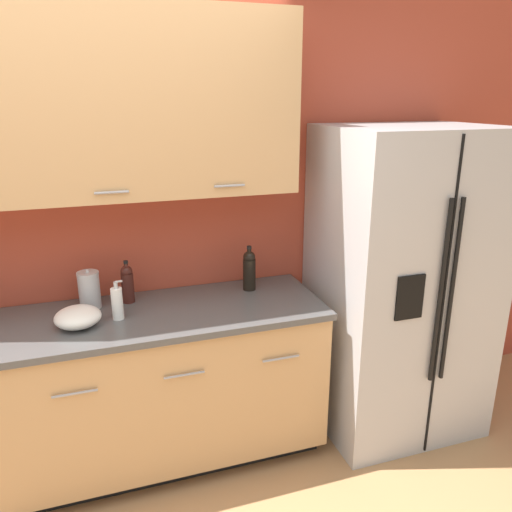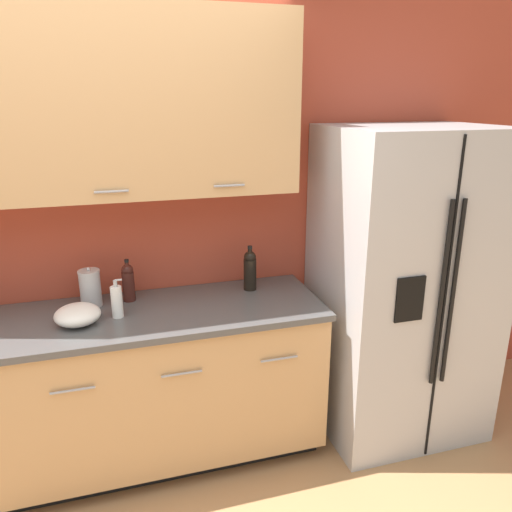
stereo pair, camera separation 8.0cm
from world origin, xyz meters
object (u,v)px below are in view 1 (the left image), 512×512
Objects in this scene: oil_bottle at (127,283)px; mixing_bowl at (78,317)px; wine_bottle at (249,269)px; soap_dispenser at (117,303)px; steel_canister at (89,290)px; refrigerator at (400,284)px.

mixing_bowl is at bearing -138.08° from oil_bottle.
wine_bottle reaches higher than soap_dispenser.
steel_canister is at bearing 124.48° from soap_dispenser.
refrigerator reaches higher than mixing_bowl.
wine_bottle is (-0.88, 0.22, 0.12)m from refrigerator.
soap_dispenser is 0.22m from oil_bottle.
refrigerator is at bearing -7.54° from steel_canister.
wine_bottle is at bearing 12.98° from soap_dispenser.
refrigerator is at bearing -13.85° from wine_bottle.
refrigerator is at bearing -1.52° from soap_dispenser.
soap_dispenser is at bearing -108.59° from oil_bottle.
oil_bottle is 0.36m from mixing_bowl.
steel_canister is 0.23m from mixing_bowl.
steel_canister is 0.97× the size of mixing_bowl.
wine_bottle reaches higher than mixing_bowl.
refrigerator is at bearing -8.96° from oil_bottle.
wine_bottle is 0.97m from mixing_bowl.
steel_canister is (-0.89, 0.02, -0.02)m from wine_bottle.
mixing_bowl is at bearing 179.59° from refrigerator.
refrigerator is 1.64m from soap_dispenser.
oil_bottle is at bearing 3.88° from steel_canister.
soap_dispenser is (-0.76, -0.17, -0.04)m from wine_bottle.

